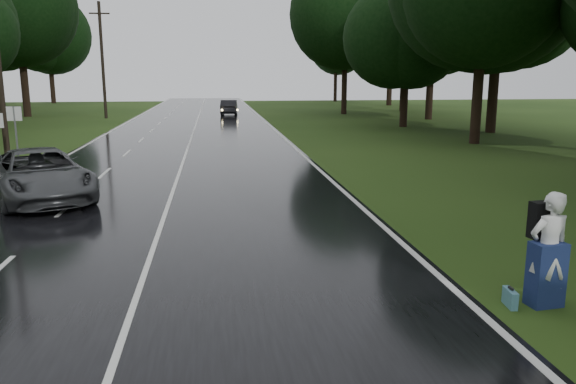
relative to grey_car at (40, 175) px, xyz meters
name	(u,v)px	position (x,y,z in m)	size (l,w,h in m)	color
ground	(133,311)	(4.08, -9.24, -0.84)	(160.00, 160.00, 0.00)	#284113
road	(186,153)	(4.08, 10.76, -0.82)	(12.00, 140.00, 0.04)	black
lane_center	(186,152)	(4.08, 10.76, -0.80)	(0.12, 140.00, 0.01)	silver
grey_car	(40,175)	(0.00, 0.00, 0.00)	(2.66, 5.76, 1.60)	#444649
far_car	(229,107)	(7.07, 38.52, -0.06)	(1.56, 4.49, 1.48)	black
hitchhiker	(548,253)	(11.17, -9.90, 0.10)	(0.79, 0.73, 2.03)	silver
suitcase	(510,298)	(10.56, -9.89, -0.69)	(0.12, 0.43, 0.30)	teal
utility_pole_mid	(8,158)	(-4.42, 10.02, -0.84)	(1.80, 0.28, 9.62)	black
utility_pole_far	(106,118)	(-4.42, 35.85, -0.84)	(1.80, 0.28, 10.42)	black
road_sign_a	(1,174)	(-3.12, 5.37, -0.84)	(0.59, 0.10, 2.46)	white
road_sign_b	(19,165)	(-3.12, 7.58, -0.84)	(0.62, 0.10, 2.60)	white
tree_left_f	(28,117)	(-12.41, 39.20, -0.84)	(11.54, 11.54, 18.03)	black
tree_right_d	(474,143)	(20.71, 12.76, -0.84)	(10.22, 10.22, 15.97)	black
tree_right_e	(403,127)	(20.14, 23.82, -0.84)	(7.38, 7.38, 11.54)	black
tree_right_f	(344,114)	(18.88, 38.77, -0.84)	(11.02, 11.02, 17.22)	black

